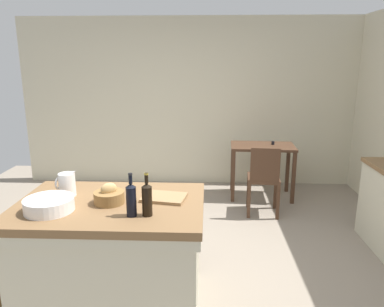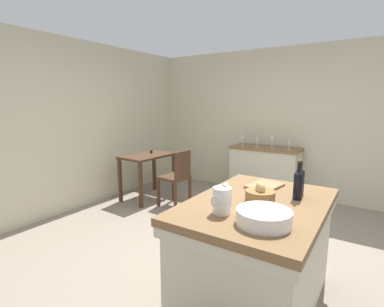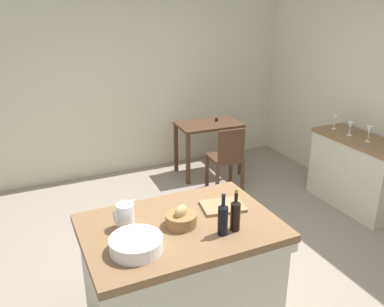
{
  "view_description": "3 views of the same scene",
  "coord_description": "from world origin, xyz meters",
  "px_view_note": "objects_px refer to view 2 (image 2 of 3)",
  "views": [
    {
      "loc": [
        0.27,
        -3.24,
        1.94
      ],
      "look_at": [
        0.12,
        0.19,
        1.08
      ],
      "focal_mm": 34.49,
      "sensor_mm": 36.0,
      "label": 1
    },
    {
      "loc": [
        -2.57,
        -1.37,
        1.66
      ],
      "look_at": [
        0.16,
        0.42,
        1.08
      ],
      "focal_mm": 26.81,
      "sensor_mm": 36.0,
      "label": 2
    },
    {
      "loc": [
        -1.47,
        -2.99,
        2.44
      ],
      "look_at": [
        0.12,
        0.45,
        0.98
      ],
      "focal_mm": 37.46,
      "sensor_mm": 36.0,
      "label": 3
    }
  ],
  "objects_px": {
    "wooden_chair": "(177,176)",
    "wash_bowl": "(264,217)",
    "wine_glass_left": "(272,140)",
    "pitcher": "(222,200)",
    "wine_bottle_amber": "(298,184)",
    "wine_glass_far_left": "(289,143)",
    "cutting_board": "(265,186)",
    "bread_basket": "(260,195)",
    "wine_glass_middle": "(257,140)",
    "wine_glass_right": "(242,139)",
    "wine_bottle_dark": "(300,181)",
    "side_cabinet": "(265,172)",
    "writing_desk": "(148,162)",
    "island_table": "(256,249)"
  },
  "relations": [
    {
      "from": "wooden_chair",
      "to": "wash_bowl",
      "type": "xyz_separation_m",
      "value": [
        -1.86,
        -2.06,
        0.44
      ]
    },
    {
      "from": "wine_glass_left",
      "to": "wash_bowl",
      "type": "bearing_deg",
      "value": -162.93
    },
    {
      "from": "wash_bowl",
      "to": "pitcher",
      "type": "bearing_deg",
      "value": 86.76
    },
    {
      "from": "wine_bottle_amber",
      "to": "wooden_chair",
      "type": "bearing_deg",
      "value": 59.59
    },
    {
      "from": "wine_glass_far_left",
      "to": "cutting_board",
      "type": "bearing_deg",
      "value": -170.37
    },
    {
      "from": "bread_basket",
      "to": "wine_glass_middle",
      "type": "distance_m",
      "value": 2.88
    },
    {
      "from": "wine_glass_right",
      "to": "pitcher",
      "type": "bearing_deg",
      "value": -158.96
    },
    {
      "from": "wine_bottle_amber",
      "to": "wine_bottle_dark",
      "type": "bearing_deg",
      "value": 6.22
    },
    {
      "from": "side_cabinet",
      "to": "cutting_board",
      "type": "distance_m",
      "value": 2.5
    },
    {
      "from": "pitcher",
      "to": "bread_basket",
      "type": "relative_size",
      "value": 0.99
    },
    {
      "from": "wine_glass_middle",
      "to": "wine_glass_right",
      "type": "bearing_deg",
      "value": 86.66
    },
    {
      "from": "side_cabinet",
      "to": "wine_bottle_dark",
      "type": "relative_size",
      "value": 3.84
    },
    {
      "from": "writing_desk",
      "to": "wine_glass_right",
      "type": "bearing_deg",
      "value": -46.91
    },
    {
      "from": "island_table",
      "to": "wooden_chair",
      "type": "relative_size",
      "value": 1.56
    },
    {
      "from": "bread_basket",
      "to": "wine_glass_middle",
      "type": "bearing_deg",
      "value": 21.37
    },
    {
      "from": "wine_bottle_amber",
      "to": "writing_desk",
      "type": "bearing_deg",
      "value": 64.82
    },
    {
      "from": "side_cabinet",
      "to": "wash_bowl",
      "type": "height_order",
      "value": "wash_bowl"
    },
    {
      "from": "wooden_chair",
      "to": "wash_bowl",
      "type": "bearing_deg",
      "value": -132.04
    },
    {
      "from": "wooden_chair",
      "to": "cutting_board",
      "type": "height_order",
      "value": "wooden_chair"
    },
    {
      "from": "wine_glass_far_left",
      "to": "bread_basket",
      "type": "bearing_deg",
      "value": -169.65
    },
    {
      "from": "cutting_board",
      "to": "wine_bottle_amber",
      "type": "relative_size",
      "value": 1.07
    },
    {
      "from": "wine_bottle_dark",
      "to": "wine_glass_left",
      "type": "relative_size",
      "value": 1.65
    },
    {
      "from": "side_cabinet",
      "to": "writing_desk",
      "type": "bearing_deg",
      "value": 125.72
    },
    {
      "from": "side_cabinet",
      "to": "wine_glass_far_left",
      "type": "distance_m",
      "value": 0.69
    },
    {
      "from": "island_table",
      "to": "wash_bowl",
      "type": "bearing_deg",
      "value": -155.33
    },
    {
      "from": "wash_bowl",
      "to": "wine_bottle_dark",
      "type": "xyz_separation_m",
      "value": [
        0.72,
        -0.05,
        0.08
      ]
    },
    {
      "from": "wine_glass_left",
      "to": "writing_desk",
      "type": "bearing_deg",
      "value": 123.09
    },
    {
      "from": "side_cabinet",
      "to": "wine_glass_left",
      "type": "relative_size",
      "value": 6.35
    },
    {
      "from": "wine_glass_middle",
      "to": "wine_glass_right",
      "type": "relative_size",
      "value": 0.95
    },
    {
      "from": "wash_bowl",
      "to": "wine_bottle_dark",
      "type": "bearing_deg",
      "value": -3.98
    },
    {
      "from": "pitcher",
      "to": "wine_glass_right",
      "type": "relative_size",
      "value": 1.28
    },
    {
      "from": "wine_bottle_dark",
      "to": "wine_glass_left",
      "type": "distance_m",
      "value": 2.57
    },
    {
      "from": "bread_basket",
      "to": "wine_glass_right",
      "type": "bearing_deg",
      "value": 26.15
    },
    {
      "from": "writing_desk",
      "to": "wine_bottle_dark",
      "type": "relative_size",
      "value": 2.98
    },
    {
      "from": "bread_basket",
      "to": "wine_bottle_amber",
      "type": "distance_m",
      "value": 0.33
    },
    {
      "from": "writing_desk",
      "to": "wine_glass_far_left",
      "type": "distance_m",
      "value": 2.4
    },
    {
      "from": "side_cabinet",
      "to": "wine_glass_right",
      "type": "height_order",
      "value": "wine_glass_right"
    },
    {
      "from": "island_table",
      "to": "cutting_board",
      "type": "bearing_deg",
      "value": 12.72
    },
    {
      "from": "wine_glass_left",
      "to": "wine_glass_middle",
      "type": "relative_size",
      "value": 1.1
    },
    {
      "from": "pitcher",
      "to": "wash_bowl",
      "type": "relative_size",
      "value": 0.65
    },
    {
      "from": "writing_desk",
      "to": "wooden_chair",
      "type": "bearing_deg",
      "value": -96.0
    },
    {
      "from": "cutting_board",
      "to": "island_table",
      "type": "bearing_deg",
      "value": -167.28
    },
    {
      "from": "bread_basket",
      "to": "wine_bottle_dark",
      "type": "height_order",
      "value": "wine_bottle_dark"
    },
    {
      "from": "side_cabinet",
      "to": "wine_bottle_amber",
      "type": "xyz_separation_m",
      "value": [
        -2.52,
        -1.13,
        0.57
      ]
    },
    {
      "from": "writing_desk",
      "to": "wine_glass_right",
      "type": "height_order",
      "value": "wine_glass_right"
    },
    {
      "from": "island_table",
      "to": "wine_glass_right",
      "type": "distance_m",
      "value": 3.05
    },
    {
      "from": "wash_bowl",
      "to": "wine_glass_right",
      "type": "bearing_deg",
      "value": 25.78
    },
    {
      "from": "island_table",
      "to": "bread_basket",
      "type": "bearing_deg",
      "value": -90.61
    },
    {
      "from": "wine_glass_far_left",
      "to": "side_cabinet",
      "type": "bearing_deg",
      "value": 83.67
    },
    {
      "from": "wash_bowl",
      "to": "wine_glass_left",
      "type": "bearing_deg",
      "value": 17.07
    }
  ]
}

